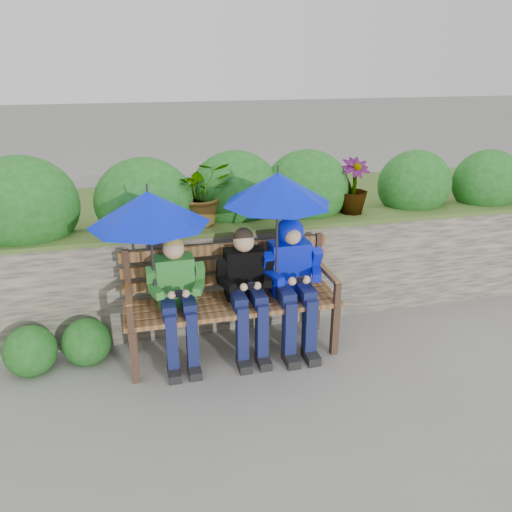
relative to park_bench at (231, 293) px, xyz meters
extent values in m
plane|color=gray|center=(0.20, -0.23, -0.57)|extent=(60.00, 60.00, 0.00)
cube|color=#4A4743|center=(0.20, 0.52, -0.07)|extent=(8.00, 0.40, 1.00)
cube|color=#435B2D|center=(0.20, 0.52, 0.44)|extent=(8.00, 0.42, 0.04)
cube|color=#435B2D|center=(0.20, 1.72, -0.09)|extent=(8.00, 2.00, 0.96)
ellipsoid|color=#155511|center=(-1.74, 0.70, 0.73)|extent=(0.99, 0.79, 0.89)
ellipsoid|color=#155511|center=(-0.67, 0.66, 0.71)|extent=(0.91, 0.73, 0.82)
ellipsoid|color=#155511|center=(0.23, 0.86, 0.71)|extent=(0.90, 0.72, 0.81)
ellipsoid|color=#155511|center=(0.96, 0.79, 0.70)|extent=(0.89, 0.71, 0.80)
ellipsoid|color=#155511|center=(2.20, 0.77, 0.68)|extent=(0.82, 0.65, 0.74)
ellipsoid|color=#155511|center=(3.06, 0.70, 0.67)|extent=(0.79, 0.63, 0.71)
sphere|color=#DAA5BE|center=(-1.43, 0.62, 0.58)|extent=(0.14, 0.14, 0.14)
sphere|color=#DAA5BE|center=(0.54, 0.62, 0.58)|extent=(0.14, 0.14, 0.14)
imported|color=#155511|center=(-0.13, 0.62, 0.77)|extent=(0.55, 0.48, 0.62)
imported|color=#155511|center=(1.40, 0.62, 0.74)|extent=(0.31, 0.31, 0.56)
sphere|color=#155511|center=(-1.28, 0.12, -0.38)|extent=(0.43, 0.43, 0.43)
sphere|color=#155511|center=(-1.74, 0.07, -0.38)|extent=(0.44, 0.44, 0.44)
cube|color=#3F2B1E|center=(-0.88, -0.32, -0.33)|extent=(0.06, 0.06, 0.47)
cube|color=#3F2B1E|center=(-0.88, 0.15, -0.33)|extent=(0.06, 0.06, 0.47)
cube|color=#3F2B1E|center=(0.88, -0.32, -0.33)|extent=(0.06, 0.06, 0.47)
cube|color=#3F2B1E|center=(0.88, 0.15, -0.33)|extent=(0.06, 0.06, 0.47)
cube|color=brown|center=(0.00, -0.29, -0.07)|extent=(1.88, 0.10, 0.04)
cube|color=brown|center=(0.00, -0.15, -0.07)|extent=(1.88, 0.10, 0.04)
cube|color=brown|center=(0.00, -0.01, -0.07)|extent=(1.88, 0.10, 0.04)
cube|color=brown|center=(0.00, 0.12, -0.07)|extent=(1.88, 0.10, 0.04)
cube|color=#3F2B1E|center=(-0.88, 0.17, 0.17)|extent=(0.05, 0.05, 0.52)
cube|color=brown|center=(-0.88, -0.09, 0.14)|extent=(0.05, 0.49, 0.04)
cube|color=#3F2B1E|center=(-0.88, -0.32, 0.02)|extent=(0.05, 0.05, 0.23)
cube|color=#3F2B1E|center=(0.88, 0.17, 0.17)|extent=(0.05, 0.05, 0.52)
cube|color=brown|center=(0.88, -0.09, 0.14)|extent=(0.05, 0.49, 0.04)
cube|color=#3F2B1E|center=(0.88, -0.32, 0.02)|extent=(0.05, 0.05, 0.23)
cube|color=brown|center=(0.00, 0.18, 0.06)|extent=(1.88, 0.04, 0.09)
cube|color=brown|center=(0.00, 0.18, 0.21)|extent=(1.88, 0.04, 0.09)
cube|color=brown|center=(0.00, 0.18, 0.36)|extent=(1.88, 0.04, 0.09)
cube|color=#2A8128|center=(-0.48, 0.01, 0.17)|extent=(0.32, 0.19, 0.44)
sphere|color=tan|center=(-0.48, -0.01, 0.47)|extent=(0.18, 0.18, 0.18)
sphere|color=olive|center=(-0.48, 0.00, 0.50)|extent=(0.17, 0.17, 0.17)
cube|color=#141D45|center=(-0.57, -0.14, 0.00)|extent=(0.11, 0.30, 0.11)
cube|color=#141D45|center=(-0.57, -0.29, -0.28)|extent=(0.10, 0.10, 0.57)
cube|color=black|center=(-0.57, -0.35, -0.53)|extent=(0.10, 0.21, 0.08)
cube|color=#141D45|center=(-0.40, -0.14, 0.00)|extent=(0.11, 0.30, 0.11)
cube|color=#141D45|center=(-0.40, -0.29, -0.28)|extent=(0.10, 0.10, 0.57)
cube|color=black|center=(-0.40, -0.35, -0.53)|extent=(0.10, 0.21, 0.08)
cube|color=#2A8128|center=(-0.69, -0.04, 0.22)|extent=(0.08, 0.17, 0.24)
cube|color=#2A8128|center=(-0.66, -0.16, 0.16)|extent=(0.12, 0.20, 0.07)
sphere|color=tan|center=(-0.54, -0.24, 0.16)|extent=(0.07, 0.07, 0.07)
cube|color=#2A8128|center=(-0.28, -0.04, 0.22)|extent=(0.08, 0.17, 0.24)
cube|color=#2A8128|center=(-0.31, -0.16, 0.16)|extent=(0.12, 0.20, 0.07)
sphere|color=tan|center=(-0.43, -0.24, 0.16)|extent=(0.07, 0.07, 0.07)
cube|color=black|center=(-0.48, -0.25, 0.17)|extent=(0.06, 0.07, 0.09)
cube|color=black|center=(0.12, 0.01, 0.17)|extent=(0.33, 0.19, 0.45)
sphere|color=tan|center=(0.12, -0.01, 0.48)|extent=(0.18, 0.18, 0.18)
sphere|color=black|center=(0.12, 0.00, 0.51)|extent=(0.18, 0.18, 0.18)
cube|color=#141D45|center=(0.03, -0.14, 0.01)|extent=(0.12, 0.31, 0.12)
cube|color=#141D45|center=(0.03, -0.30, -0.28)|extent=(0.10, 0.11, 0.57)
cube|color=black|center=(0.03, -0.36, -0.53)|extent=(0.11, 0.21, 0.08)
cube|color=#141D45|center=(0.21, -0.14, 0.01)|extent=(0.12, 0.31, 0.12)
cube|color=#141D45|center=(0.21, -0.30, -0.28)|extent=(0.10, 0.11, 0.57)
cube|color=black|center=(0.21, -0.36, -0.53)|extent=(0.11, 0.21, 0.08)
cube|color=black|center=(-0.09, -0.04, 0.23)|extent=(0.08, 0.18, 0.25)
cube|color=black|center=(-0.06, -0.16, 0.16)|extent=(0.12, 0.21, 0.07)
sphere|color=tan|center=(0.06, -0.25, 0.16)|extent=(0.07, 0.07, 0.07)
cube|color=black|center=(0.33, -0.04, 0.23)|extent=(0.08, 0.18, 0.25)
cube|color=black|center=(0.30, -0.16, 0.16)|extent=(0.12, 0.21, 0.07)
sphere|color=tan|center=(0.18, -0.25, 0.16)|extent=(0.07, 0.07, 0.07)
cube|color=black|center=(0.12, -0.26, 0.17)|extent=(0.06, 0.07, 0.09)
cube|color=#000FBC|center=(0.54, 0.01, 0.19)|extent=(0.36, 0.21, 0.48)
sphere|color=tan|center=(0.54, -0.01, 0.52)|extent=(0.20, 0.20, 0.20)
sphere|color=#000FBC|center=(0.54, 0.02, 0.53)|extent=(0.25, 0.25, 0.25)
sphere|color=tan|center=(0.54, -0.06, 0.51)|extent=(0.15, 0.15, 0.15)
cube|color=#141D45|center=(0.45, -0.16, 0.01)|extent=(0.13, 0.33, 0.13)
cube|color=#141D45|center=(0.45, -0.32, -0.28)|extent=(0.10, 0.12, 0.58)
cube|color=black|center=(0.45, -0.39, -0.52)|extent=(0.12, 0.23, 0.08)
cube|color=#141D45|center=(0.64, -0.16, 0.01)|extent=(0.13, 0.33, 0.13)
cube|color=#141D45|center=(0.64, -0.32, -0.28)|extent=(0.10, 0.12, 0.58)
cube|color=black|center=(0.64, -0.39, -0.52)|extent=(0.12, 0.23, 0.08)
cube|color=#000FBC|center=(0.32, -0.04, 0.25)|extent=(0.08, 0.19, 0.27)
cube|color=#000FBC|center=(0.35, -0.18, 0.18)|extent=(0.13, 0.22, 0.07)
sphere|color=tan|center=(0.48, -0.27, 0.18)|extent=(0.07, 0.07, 0.07)
cube|color=#000FBC|center=(0.77, -0.04, 0.25)|extent=(0.08, 0.19, 0.27)
cube|color=#000FBC|center=(0.74, -0.18, 0.18)|extent=(0.13, 0.22, 0.07)
sphere|color=tan|center=(0.61, -0.27, 0.18)|extent=(0.07, 0.07, 0.07)
cube|color=black|center=(0.54, -0.28, 0.19)|extent=(0.06, 0.07, 0.09)
cone|color=#0015D4|center=(-0.66, -0.09, 0.85)|extent=(0.97, 0.97, 0.27)
cylinder|color=black|center=(-0.66, -0.09, 1.02)|extent=(0.02, 0.02, 0.06)
cylinder|color=black|center=(-0.66, -0.09, 0.52)|extent=(0.02, 0.02, 0.67)
sphere|color=black|center=(-0.66, -0.09, 0.19)|extent=(0.04, 0.04, 0.04)
cone|color=#0015D4|center=(0.39, -0.09, 0.95)|extent=(0.92, 0.92, 0.27)
cylinder|color=black|center=(0.39, -0.09, 1.11)|extent=(0.02, 0.02, 0.06)
cylinder|color=black|center=(0.39, -0.09, 0.58)|extent=(0.02, 0.02, 0.74)
sphere|color=black|center=(0.39, -0.09, 0.21)|extent=(0.04, 0.04, 0.04)
camera|label=1|loc=(-0.77, -3.95, 1.93)|focal=35.00mm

